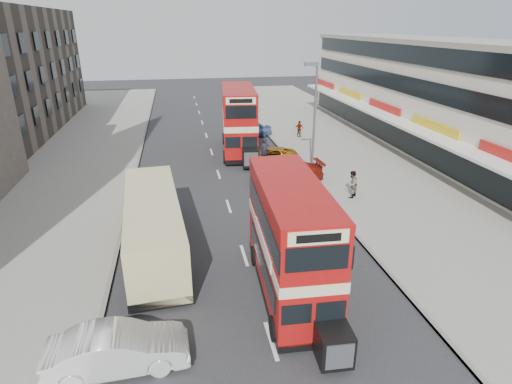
{
  "coord_description": "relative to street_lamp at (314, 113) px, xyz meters",
  "views": [
    {
      "loc": [
        -2.72,
        -9.49,
        10.46
      ],
      "look_at": [
        0.1,
        5.42,
        4.35
      ],
      "focal_mm": 29.34,
      "sensor_mm": 36.0,
      "label": 1
    }
  ],
  "objects": [
    {
      "name": "road_surface",
      "position": [
        -6.52,
        2.0,
        -4.78
      ],
      "size": [
        12.0,
        90.0,
        0.01
      ],
      "primitive_type": "cube",
      "color": "#28282B",
      "rests_on": "ground"
    },
    {
      "name": "pavement_right",
      "position": [
        5.48,
        2.0,
        -4.71
      ],
      "size": [
        12.0,
        90.0,
        0.15
      ],
      "primitive_type": "cube",
      "color": "gray",
      "rests_on": "ground"
    },
    {
      "name": "pavement_left",
      "position": [
        -18.52,
        2.0,
        -4.71
      ],
      "size": [
        12.0,
        90.0,
        0.15
      ],
      "primitive_type": "cube",
      "color": "gray",
      "rests_on": "ground"
    },
    {
      "name": "kerb_left",
      "position": [
        -12.62,
        2.0,
        -4.71
      ],
      "size": [
        0.2,
        90.0,
        0.16
      ],
      "primitive_type": "cube",
      "color": "gray",
      "rests_on": "ground"
    },
    {
      "name": "kerb_right",
      "position": [
        -0.42,
        2.0,
        -4.71
      ],
      "size": [
        0.2,
        90.0,
        0.16
      ],
      "primitive_type": "cube",
      "color": "gray",
      "rests_on": "ground"
    },
    {
      "name": "commercial_row",
      "position": [
        13.42,
        4.0,
        -0.09
      ],
      "size": [
        9.9,
        46.2,
        9.3
      ],
      "color": "beige",
      "rests_on": "ground"
    },
    {
      "name": "street_lamp",
      "position": [
        0.0,
        0.0,
        0.0
      ],
      "size": [
        1.0,
        0.2,
        8.12
      ],
      "color": "slate",
      "rests_on": "ground"
    },
    {
      "name": "bus_main",
      "position": [
        -5.16,
        -13.3,
        -2.33
      ],
      "size": [
        2.67,
        8.57,
        4.67
      ],
      "rotation": [
        0.0,
        0.0,
        3.1
      ],
      "color": "black",
      "rests_on": "ground"
    },
    {
      "name": "bus_second",
      "position": [
        -4.11,
        7.56,
        -1.97
      ],
      "size": [
        3.52,
        9.91,
        5.34
      ],
      "rotation": [
        0.0,
        0.0,
        3.04
      ],
      "color": "black",
      "rests_on": "ground"
    },
    {
      "name": "coach",
      "position": [
        -10.74,
        -8.82,
        -3.25
      ],
      "size": [
        3.24,
        10.0,
        2.61
      ],
      "rotation": [
        0.0,
        0.0,
        0.08
      ],
      "color": "black",
      "rests_on": "ground"
    },
    {
      "name": "car_left_front",
      "position": [
        -11.64,
        -16.28,
        -4.05
      ],
      "size": [
        4.55,
        1.77,
        1.48
      ],
      "primitive_type": "imported",
      "rotation": [
        0.0,
        0.0,
        1.62
      ],
      "color": "white",
      "rests_on": "ground"
    },
    {
      "name": "car_right_a",
      "position": [
        -1.9,
        -0.58,
        -4.05
      ],
      "size": [
        5.17,
        2.39,
        1.46
      ],
      "primitive_type": "imported",
      "rotation": [
        0.0,
        0.0,
        -1.5
      ],
      "color": "maroon",
      "rests_on": "ground"
    },
    {
      "name": "car_right_b",
      "position": [
        -2.07,
        4.12,
        -4.18
      ],
      "size": [
        4.46,
        2.32,
        1.2
      ],
      "primitive_type": "imported",
      "rotation": [
        0.0,
        0.0,
        -1.65
      ],
      "color": "#B57212",
      "rests_on": "ground"
    },
    {
      "name": "car_right_c",
      "position": [
        -2.11,
        12.68,
        -4.11
      ],
      "size": [
        4.12,
        2.11,
        1.34
      ],
      "primitive_type": "imported",
      "rotation": [
        0.0,
        0.0,
        -1.43
      ],
      "color": "#5574AB",
      "rests_on": "ground"
    },
    {
      "name": "pedestrian_near",
      "position": [
        1.3,
        -4.36,
        -3.74
      ],
      "size": [
        0.79,
        0.78,
        1.79
      ],
      "primitive_type": "imported",
      "rotation": [
        0.0,
        0.0,
        3.92
      ],
      "color": "gray",
      "rests_on": "pavement_right"
    },
    {
      "name": "pedestrian_far",
      "position": [
        2.36,
        11.21,
        -3.86
      ],
      "size": [
        0.95,
        0.48,
        1.56
      ],
      "primitive_type": "imported",
      "rotation": [
        0.0,
        0.0,
        0.11
      ],
      "color": "gray",
      "rests_on": "pavement_right"
    },
    {
      "name": "cyclist",
      "position": [
        -2.75,
        3.13,
        -3.95
      ],
      "size": [
        0.76,
        1.65,
        2.29
      ],
      "rotation": [
        0.0,
        0.0,
        0.12
      ],
      "color": "gray",
      "rests_on": "ground"
    }
  ]
}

